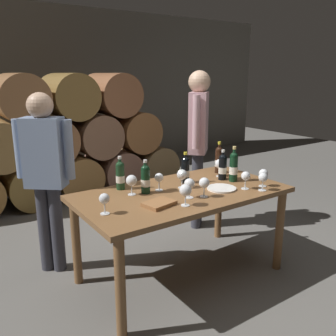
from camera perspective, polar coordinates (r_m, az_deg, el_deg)
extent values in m
plane|color=#66635E|center=(3.24, 2.08, -16.53)|extent=(14.00, 14.00, 0.00)
cube|color=slate|center=(6.64, -20.30, 11.41)|extent=(10.00, 0.24, 2.80)
cylinder|color=olive|center=(5.12, -21.49, -1.98)|extent=(0.60, 0.90, 0.60)
cylinder|color=olive|center=(5.28, -14.86, -0.94)|extent=(0.60, 0.90, 0.60)
cylinder|color=#835A48|center=(5.51, -8.71, 0.04)|extent=(0.60, 0.90, 0.60)
cylinder|color=olive|center=(5.80, -3.11, 0.93)|extent=(0.60, 0.90, 0.60)
cylinder|color=#8F5F39|center=(5.07, -18.61, 4.48)|extent=(0.60, 0.90, 0.60)
cylinder|color=#855E44|center=(5.28, -12.02, 5.29)|extent=(0.60, 0.90, 0.60)
cylinder|color=#935E34|center=(5.54, -5.98, 5.98)|extent=(0.60, 0.90, 0.60)
cylinder|color=#91623B|center=(4.94, -22.69, 10.25)|extent=(0.60, 0.90, 0.60)
cylinder|color=olive|center=(5.11, -15.67, 10.94)|extent=(0.60, 0.90, 0.60)
cylinder|color=#905A39|center=(5.34, -9.17, 11.43)|extent=(0.60, 0.90, 0.60)
cube|color=brown|center=(2.93, 2.22, -4.04)|extent=(1.70, 0.90, 0.04)
cylinder|color=brown|center=(2.43, -7.55, -18.41)|extent=(0.07, 0.07, 0.72)
cylinder|color=brown|center=(3.31, 17.23, -9.47)|extent=(0.07, 0.07, 0.72)
cylinder|color=brown|center=(3.06, -14.34, -11.36)|extent=(0.07, 0.07, 0.72)
cylinder|color=brown|center=(3.80, 8.03, -5.76)|extent=(0.07, 0.07, 0.72)
cylinder|color=black|center=(3.11, 2.74, -0.67)|extent=(0.07, 0.07, 0.19)
sphere|color=black|center=(3.09, 2.76, 1.15)|extent=(0.07, 0.07, 0.07)
cylinder|color=black|center=(3.08, 2.77, 1.58)|extent=(0.03, 0.03, 0.06)
cylinder|color=gold|center=(3.07, 2.78, 2.33)|extent=(0.03, 0.03, 0.02)
cylinder|color=silver|center=(3.12, 2.74, -0.84)|extent=(0.07, 0.07, 0.06)
cylinder|color=#19381E|center=(2.97, -7.56, -1.54)|extent=(0.07, 0.07, 0.19)
sphere|color=#19381E|center=(2.94, -7.63, 0.39)|extent=(0.07, 0.07, 0.07)
cylinder|color=#19381E|center=(2.93, -7.64, 0.85)|extent=(0.03, 0.03, 0.06)
cylinder|color=silver|center=(2.92, -7.67, 1.64)|extent=(0.03, 0.03, 0.02)
cylinder|color=silver|center=(2.97, -7.55, -1.72)|extent=(0.07, 0.07, 0.06)
cylinder|color=black|center=(3.25, 8.63, -0.18)|extent=(0.07, 0.07, 0.19)
sphere|color=black|center=(3.22, 8.70, 1.56)|extent=(0.07, 0.07, 0.07)
cylinder|color=black|center=(3.22, 8.72, 1.97)|extent=(0.03, 0.03, 0.06)
cylinder|color=silver|center=(3.21, 8.75, 2.69)|extent=(0.03, 0.03, 0.02)
cylinder|color=silver|center=(3.25, 8.63, -0.34)|extent=(0.07, 0.07, 0.06)
cylinder|color=black|center=(3.21, 10.33, -0.17)|extent=(0.07, 0.07, 0.22)
sphere|color=black|center=(3.18, 10.43, 1.84)|extent=(0.07, 0.07, 0.07)
cylinder|color=black|center=(3.17, 10.45, 2.35)|extent=(0.03, 0.03, 0.07)
cylinder|color=tan|center=(3.16, 10.49, 3.18)|extent=(0.03, 0.03, 0.03)
cylinder|color=silver|center=(3.21, 10.32, -0.36)|extent=(0.07, 0.07, 0.07)
cylinder|color=black|center=(3.46, 8.05, 0.95)|extent=(0.07, 0.07, 0.21)
sphere|color=black|center=(3.44, 8.12, 2.76)|extent=(0.07, 0.07, 0.07)
cylinder|color=black|center=(3.43, 8.14, 3.20)|extent=(0.03, 0.03, 0.07)
cylinder|color=gold|center=(3.42, 8.16, 3.95)|extent=(0.03, 0.03, 0.02)
cylinder|color=silver|center=(3.46, 8.05, 0.78)|extent=(0.07, 0.07, 0.06)
cylinder|color=black|center=(2.85, -3.58, -2.15)|extent=(0.07, 0.07, 0.19)
sphere|color=black|center=(2.82, -3.61, -0.19)|extent=(0.07, 0.07, 0.07)
cylinder|color=black|center=(2.82, -3.62, 0.28)|extent=(0.03, 0.03, 0.06)
cylinder|color=silver|center=(2.81, -3.63, 1.08)|extent=(0.03, 0.03, 0.02)
cylinder|color=silver|center=(2.85, -3.58, -2.33)|extent=(0.07, 0.07, 0.06)
cylinder|color=white|center=(3.03, 14.69, -3.42)|extent=(0.06, 0.06, 0.00)
cylinder|color=white|center=(3.02, 14.74, -2.70)|extent=(0.01, 0.01, 0.07)
sphere|color=white|center=(3.00, 14.83, -1.43)|extent=(0.08, 0.08, 0.08)
cylinder|color=white|center=(3.36, 8.16, -1.27)|extent=(0.06, 0.06, 0.00)
cylinder|color=white|center=(3.35, 8.18, -0.61)|extent=(0.01, 0.01, 0.07)
sphere|color=white|center=(3.33, 8.23, 0.65)|extent=(0.09, 0.09, 0.09)
cylinder|color=white|center=(3.14, 14.75, -2.78)|extent=(0.06, 0.06, 0.00)
cylinder|color=white|center=(3.13, 14.80, -2.08)|extent=(0.01, 0.01, 0.07)
sphere|color=white|center=(3.11, 14.88, -0.85)|extent=(0.08, 0.08, 0.08)
cylinder|color=white|center=(2.85, -5.75, -4.19)|extent=(0.06, 0.06, 0.00)
cylinder|color=white|center=(2.83, -5.77, -3.42)|extent=(0.01, 0.01, 0.07)
sphere|color=white|center=(2.81, -5.81, -1.97)|extent=(0.09, 0.09, 0.09)
cylinder|color=white|center=(2.61, 2.76, -5.93)|extent=(0.06, 0.06, 0.00)
cylinder|color=white|center=(2.59, 2.77, -5.10)|extent=(0.01, 0.01, 0.07)
sphere|color=white|center=(2.57, 2.79, -3.52)|extent=(0.09, 0.09, 0.09)
cylinder|color=white|center=(3.00, 2.21, -3.13)|extent=(0.06, 0.06, 0.00)
cylinder|color=white|center=(2.99, 2.22, -2.40)|extent=(0.01, 0.01, 0.07)
sphere|color=white|center=(2.97, 2.23, -1.03)|extent=(0.09, 0.09, 0.09)
cylinder|color=white|center=(2.93, -1.41, -3.53)|extent=(0.06, 0.06, 0.00)
cylinder|color=white|center=(2.92, -1.42, -2.79)|extent=(0.01, 0.01, 0.07)
sphere|color=white|center=(2.90, -1.42, -1.50)|extent=(0.07, 0.07, 0.07)
cylinder|color=white|center=(2.77, 3.38, -4.69)|extent=(0.06, 0.06, 0.00)
cylinder|color=white|center=(2.75, 3.39, -3.91)|extent=(0.01, 0.01, 0.07)
sphere|color=white|center=(2.73, 3.41, -2.48)|extent=(0.08, 0.08, 0.08)
cylinder|color=white|center=(2.49, -9.95, -7.13)|extent=(0.06, 0.06, 0.00)
cylinder|color=white|center=(2.48, -9.99, -6.27)|extent=(0.01, 0.01, 0.07)
sphere|color=white|center=(2.46, -10.06, -4.78)|extent=(0.07, 0.07, 0.07)
cylinder|color=white|center=(2.80, 5.70, -4.53)|extent=(0.06, 0.06, 0.00)
cylinder|color=white|center=(2.78, 5.72, -3.75)|extent=(0.01, 0.01, 0.07)
sphere|color=white|center=(2.76, 5.76, -2.33)|extent=(0.08, 0.08, 0.08)
cylinder|color=white|center=(3.04, 12.10, -3.21)|extent=(0.06, 0.06, 0.00)
cylinder|color=white|center=(3.03, 12.14, -2.49)|extent=(0.01, 0.01, 0.07)
sphere|color=white|center=(3.01, 12.21, -1.23)|extent=(0.07, 0.07, 0.07)
cube|color=#936038|center=(2.61, -1.41, -5.65)|extent=(0.25, 0.20, 0.03)
cylinder|color=white|center=(3.00, 8.47, -3.21)|extent=(0.24, 0.24, 0.01)
cylinder|color=#383842|center=(4.09, 4.72, -3.19)|extent=(0.11, 0.11, 0.85)
cylinder|color=#383842|center=(3.98, 4.53, -3.67)|extent=(0.11, 0.11, 0.85)
cube|color=#CC9EA8|center=(3.87, 4.86, 7.16)|extent=(0.35, 0.35, 0.64)
cylinder|color=#CC9EA8|center=(4.07, 5.22, 7.98)|extent=(0.08, 0.08, 0.54)
cylinder|color=#CC9EA8|center=(3.66, 4.48, 7.23)|extent=(0.08, 0.08, 0.54)
sphere|color=tan|center=(3.84, 5.00, 13.45)|extent=(0.23, 0.23, 0.23)
cylinder|color=#383842|center=(3.33, -18.94, -9.04)|extent=(0.11, 0.11, 0.77)
cylinder|color=#383842|center=(3.29, -17.16, -9.20)|extent=(0.11, 0.11, 0.77)
cube|color=#8499BC|center=(3.11, -19.03, 2.31)|extent=(0.36, 0.34, 0.58)
cylinder|color=#8499BC|center=(3.19, -22.52, 2.83)|extent=(0.08, 0.08, 0.49)
cylinder|color=#8499BC|center=(3.02, -15.44, 2.81)|extent=(0.08, 0.08, 0.49)
sphere|color=tan|center=(3.05, -19.64, 9.31)|extent=(0.21, 0.21, 0.21)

